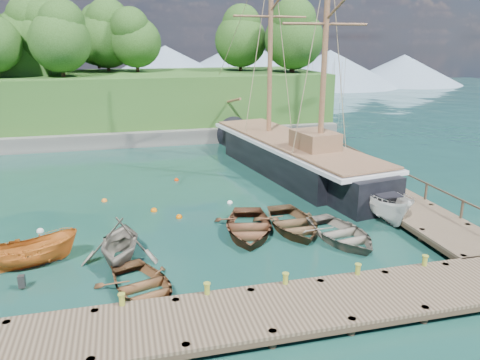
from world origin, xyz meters
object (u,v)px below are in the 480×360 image
at_px(rowboat_2, 248,234).
at_px(schooner, 291,159).
at_px(cabin_boat_white, 383,218).
at_px(motorboat_orange, 34,266).
at_px(rowboat_0, 143,294).
at_px(rowboat_4, 293,230).
at_px(rowboat_1, 121,260).
at_px(rowboat_3, 341,240).

xyz_separation_m(rowboat_2, schooner, (6.00, 10.07, 1.04)).
height_order(rowboat_2, cabin_boat_white, cabin_boat_white).
height_order(rowboat_2, motorboat_orange, motorboat_orange).
distance_m(rowboat_0, rowboat_4, 9.04).
relative_size(rowboat_1, rowboat_4, 0.82).
bearing_deg(rowboat_2, motorboat_orange, -160.55).
height_order(rowboat_0, rowboat_2, rowboat_2).
xyz_separation_m(rowboat_1, rowboat_2, (6.25, 1.38, 0.00)).
bearing_deg(rowboat_0, rowboat_4, 12.33).
relative_size(rowboat_2, rowboat_3, 1.07).
height_order(rowboat_2, schooner, schooner).
bearing_deg(rowboat_0, schooner, 34.30).
xyz_separation_m(rowboat_1, cabin_boat_white, (14.04, 1.71, 0.00)).
height_order(motorboat_orange, cabin_boat_white, cabin_boat_white).
distance_m(rowboat_1, motorboat_orange, 3.71).
height_order(rowboat_0, motorboat_orange, motorboat_orange).
bearing_deg(rowboat_1, schooner, 51.00).
height_order(rowboat_0, rowboat_1, rowboat_1).
xyz_separation_m(rowboat_3, cabin_boat_white, (3.58, 2.19, 0.00)).
relative_size(rowboat_2, cabin_boat_white, 0.97).
xyz_separation_m(rowboat_2, cabin_boat_white, (7.79, 0.32, 0.00)).
relative_size(rowboat_3, rowboat_4, 0.96).
relative_size(rowboat_3, schooner, 0.18).
bearing_deg(schooner, cabin_boat_white, -89.28).
bearing_deg(motorboat_orange, rowboat_0, -142.62).
bearing_deg(motorboat_orange, schooner, -69.67).
relative_size(rowboat_3, cabin_boat_white, 0.91).
bearing_deg(rowboat_4, rowboat_1, -170.86).
bearing_deg(schooner, rowboat_1, -146.60).
distance_m(rowboat_3, motorboat_orange, 14.18).
bearing_deg(rowboat_3, motorboat_orange, 167.29).
relative_size(rowboat_0, rowboat_4, 0.89).
relative_size(rowboat_0, rowboat_3, 0.92).
distance_m(rowboat_1, schooner, 16.81).
relative_size(rowboat_4, motorboat_orange, 1.24).
height_order(rowboat_1, schooner, schooner).
xyz_separation_m(rowboat_3, rowboat_4, (-1.83, 1.83, 0.00)).
bearing_deg(schooner, rowboat_3, -108.20).
xyz_separation_m(motorboat_orange, cabin_boat_white, (17.73, 1.35, 0.00)).
bearing_deg(cabin_boat_white, rowboat_0, -153.21).
height_order(rowboat_1, rowboat_4, rowboat_1).
relative_size(rowboat_2, rowboat_4, 1.04).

